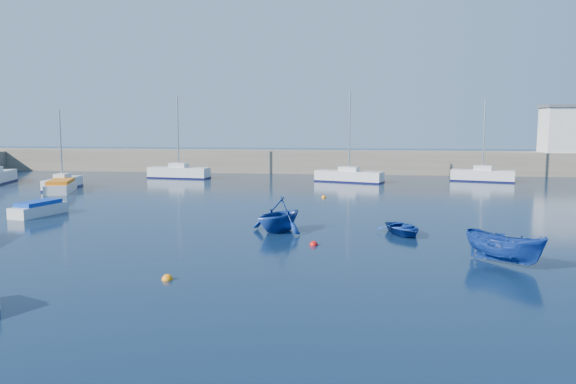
# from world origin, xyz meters

# --- Properties ---
(ground) EXTENTS (220.00, 220.00, 0.00)m
(ground) POSITION_xyz_m (0.00, 0.00, 0.00)
(ground) COLOR #0C1E37
(ground) RESTS_ON ground
(back_wall) EXTENTS (96.00, 4.50, 2.60)m
(back_wall) POSITION_xyz_m (0.00, 46.00, 1.30)
(back_wall) COLOR #786E5B
(back_wall) RESTS_ON ground
(sailboat_3) EXTENTS (1.85, 5.35, 7.03)m
(sailboat_3) POSITION_xyz_m (-21.94, 26.44, 0.55)
(sailboat_3) COLOR silver
(sailboat_3) RESTS_ON ground
(sailboat_5) EXTENTS (6.76, 2.65, 8.73)m
(sailboat_5) POSITION_xyz_m (-14.72, 37.32, 0.65)
(sailboat_5) COLOR silver
(sailboat_5) RESTS_ON ground
(sailboat_6) EXTENTS (7.04, 3.92, 8.90)m
(sailboat_6) POSITION_xyz_m (3.51, 35.73, 0.61)
(sailboat_6) COLOR silver
(sailboat_6) RESTS_ON ground
(sailboat_7) EXTENTS (6.35, 3.17, 8.18)m
(sailboat_7) POSITION_xyz_m (16.93, 38.02, 0.64)
(sailboat_7) COLOR silver
(sailboat_7) RESTS_ON ground
(motorboat_1) EXTENTS (2.16, 4.04, 0.94)m
(motorboat_1) POSITION_xyz_m (-15.88, 12.61, 0.44)
(motorboat_1) COLOR silver
(motorboat_1) RESTS_ON ground
(motorboat_2) EXTENTS (3.40, 5.50, 1.07)m
(motorboat_2) POSITION_xyz_m (-20.89, 24.23, 0.50)
(motorboat_2) COLOR silver
(motorboat_2) RESTS_ON ground
(dinghy_center) EXTENTS (3.10, 3.63, 0.64)m
(dinghy_center) POSITION_xyz_m (6.92, 9.31, 0.32)
(dinghy_center) COLOR navy
(dinghy_center) RESTS_ON ground
(dinghy_left) EXTENTS (4.46, 4.65, 1.89)m
(dinghy_left) POSITION_xyz_m (0.24, 9.23, 0.95)
(dinghy_left) COLOR navy
(dinghy_left) RESTS_ON ground
(dinghy_right) EXTENTS (3.58, 3.52, 1.41)m
(dinghy_right) POSITION_xyz_m (10.68, 3.35, 0.71)
(dinghy_right) COLOR navy
(dinghy_right) RESTS_ON ground
(buoy_0) EXTENTS (0.44, 0.44, 0.44)m
(buoy_0) POSITION_xyz_m (-2.62, -0.68, 0.00)
(buoy_0) COLOR orange
(buoy_0) RESTS_ON ground
(buoy_1) EXTENTS (0.43, 0.43, 0.43)m
(buoy_1) POSITION_xyz_m (2.41, 6.06, 0.00)
(buoy_1) COLOR red
(buoy_1) RESTS_ON ground
(buoy_3) EXTENTS (0.38, 0.38, 0.38)m
(buoy_3) POSITION_xyz_m (1.78, 23.51, 0.00)
(buoy_3) COLOR orange
(buoy_3) RESTS_ON ground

